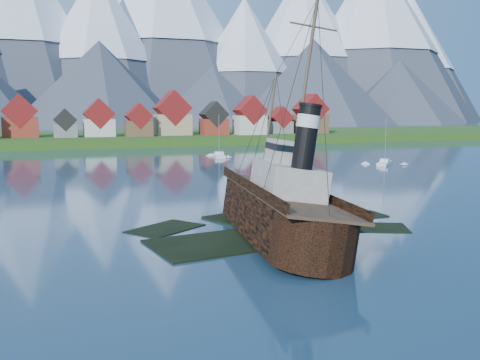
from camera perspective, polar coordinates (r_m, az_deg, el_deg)
name	(u,v)px	position (r m, az deg, el deg)	size (l,w,h in m)	color
ground	(262,234)	(56.31, 2.37, -5.79)	(1400.00, 1400.00, 0.00)	#1C3850
shoal	(270,232)	(59.00, 3.17, -5.53)	(31.71, 21.24, 1.14)	black
shore_bank	(101,142)	(222.01, -14.63, 3.96)	(600.00, 80.00, 3.20)	#264814
seawall	(112,148)	(184.29, -13.49, 3.31)	(600.00, 2.50, 2.00)	#3F3D38
town	(7,121)	(203.23, -23.60, 5.80)	(250.96, 16.69, 17.30)	maroon
mountains	(63,26)	(537.73, -18.36, 15.35)	(965.00, 340.00, 205.00)	#2D333D
tugboat_wreck	(269,205)	(55.51, 3.15, -2.73)	(7.24, 31.18, 24.71)	black
sailboat_d	(385,163)	(130.81, 15.19, 1.71)	(7.65, 7.53, 11.72)	silver
sailboat_e	(219,156)	(147.02, -2.25, 2.58)	(4.64, 10.69, 12.05)	silver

